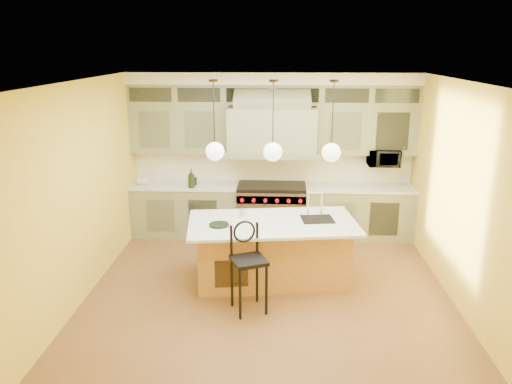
# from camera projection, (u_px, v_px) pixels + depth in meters

# --- Properties ---
(floor) EXTENTS (5.00, 5.00, 0.00)m
(floor) POSITION_uv_depth(u_px,v_px,m) (268.00, 291.00, 7.04)
(floor) COLOR brown
(floor) RESTS_ON ground
(ceiling) EXTENTS (5.00, 5.00, 0.00)m
(ceiling) POSITION_uv_depth(u_px,v_px,m) (270.00, 81.00, 6.23)
(ceiling) COLOR white
(ceiling) RESTS_ON wall_back
(wall_back) EXTENTS (5.00, 0.00, 5.00)m
(wall_back) POSITION_uv_depth(u_px,v_px,m) (272.00, 154.00, 9.03)
(wall_back) COLOR yellow
(wall_back) RESTS_ON ground
(wall_front) EXTENTS (5.00, 0.00, 5.00)m
(wall_front) POSITION_uv_depth(u_px,v_px,m) (262.00, 275.00, 4.24)
(wall_front) COLOR yellow
(wall_front) RESTS_ON ground
(wall_left) EXTENTS (0.00, 5.00, 5.00)m
(wall_left) POSITION_uv_depth(u_px,v_px,m) (85.00, 190.00, 6.75)
(wall_left) COLOR yellow
(wall_left) RESTS_ON ground
(wall_right) EXTENTS (0.00, 5.00, 5.00)m
(wall_right) POSITION_uv_depth(u_px,v_px,m) (460.00, 195.00, 6.52)
(wall_right) COLOR yellow
(wall_right) RESTS_ON ground
(back_cabinetry) EXTENTS (5.00, 0.77, 2.90)m
(back_cabinetry) POSITION_uv_depth(u_px,v_px,m) (272.00, 158.00, 8.78)
(back_cabinetry) COLOR gray
(back_cabinetry) RESTS_ON floor
(range) EXTENTS (1.20, 0.74, 0.96)m
(range) POSITION_uv_depth(u_px,v_px,m) (271.00, 210.00, 8.96)
(range) COLOR silver
(range) RESTS_ON floor
(kitchen_island) EXTENTS (2.52, 1.56, 1.35)m
(kitchen_island) POSITION_uv_depth(u_px,v_px,m) (272.00, 250.00, 7.26)
(kitchen_island) COLOR #AC6C3D
(kitchen_island) RESTS_ON floor
(counter_stool) EXTENTS (0.54, 0.54, 1.18)m
(counter_stool) POSITION_uv_depth(u_px,v_px,m) (248.00, 262.00, 6.37)
(counter_stool) COLOR black
(counter_stool) RESTS_ON floor
(microwave) EXTENTS (0.54, 0.37, 0.30)m
(microwave) POSITION_uv_depth(u_px,v_px,m) (384.00, 158.00, 8.70)
(microwave) COLOR black
(microwave) RESTS_ON back_cabinetry
(oil_bottle_a) EXTENTS (0.15, 0.15, 0.33)m
(oil_bottle_a) POSITION_uv_depth(u_px,v_px,m) (191.00, 179.00, 8.67)
(oil_bottle_a) COLOR black
(oil_bottle_a) RESTS_ON back_cabinetry
(oil_bottle_b) EXTENTS (0.09, 0.09, 0.19)m
(oil_bottle_b) POSITION_uv_depth(u_px,v_px,m) (194.00, 180.00, 8.88)
(oil_bottle_b) COLOR black
(oil_bottle_b) RESTS_ON back_cabinetry
(fruit_bowl) EXTENTS (0.26, 0.26, 0.06)m
(fruit_bowl) POSITION_uv_depth(u_px,v_px,m) (143.00, 182.00, 8.94)
(fruit_bowl) COLOR silver
(fruit_bowl) RESTS_ON back_cabinetry
(cup) EXTENTS (0.12, 0.12, 0.10)m
(cup) POSITION_uv_depth(u_px,v_px,m) (243.00, 213.00, 7.32)
(cup) COLOR beige
(cup) RESTS_ON kitchen_island
(pendant_left) EXTENTS (0.26, 0.26, 1.11)m
(pendant_left) POSITION_uv_depth(u_px,v_px,m) (215.00, 149.00, 6.88)
(pendant_left) COLOR #2D2319
(pendant_left) RESTS_ON ceiling
(pendant_center) EXTENTS (0.26, 0.26, 1.11)m
(pendant_center) POSITION_uv_depth(u_px,v_px,m) (273.00, 150.00, 6.84)
(pendant_center) COLOR #2D2319
(pendant_center) RESTS_ON ceiling
(pendant_right) EXTENTS (0.26, 0.26, 1.11)m
(pendant_right) POSITION_uv_depth(u_px,v_px,m) (331.00, 150.00, 6.81)
(pendant_right) COLOR #2D2319
(pendant_right) RESTS_ON ceiling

